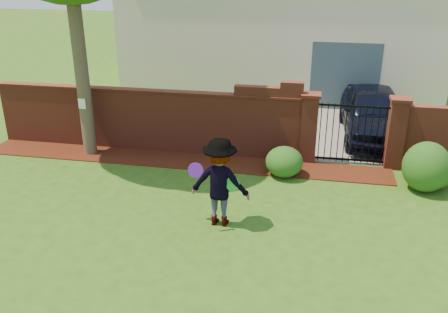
% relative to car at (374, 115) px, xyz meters
% --- Properties ---
extents(ground, '(80.00, 80.00, 0.01)m').
position_rel_car_xyz_m(ground, '(-4.28, -6.05, -0.77)').
color(ground, '#2E5816').
rests_on(ground, ground).
extents(mulch_bed, '(11.10, 1.08, 0.03)m').
position_rel_car_xyz_m(mulch_bed, '(-5.23, -2.71, -0.75)').
color(mulch_bed, '#39150A').
rests_on(mulch_bed, ground).
extents(brick_wall, '(8.70, 0.31, 2.16)m').
position_rel_car_xyz_m(brick_wall, '(-6.29, -2.05, 0.16)').
color(brick_wall, maroon).
rests_on(brick_wall, ground).
extents(pillar_left, '(0.50, 0.50, 1.88)m').
position_rel_car_xyz_m(pillar_left, '(-1.88, -2.05, 0.19)').
color(pillar_left, maroon).
rests_on(pillar_left, ground).
extents(pillar_right, '(0.50, 0.50, 1.88)m').
position_rel_car_xyz_m(pillar_right, '(0.32, -2.05, 0.19)').
color(pillar_right, maroon).
rests_on(pillar_right, ground).
extents(iron_gate, '(1.78, 0.03, 1.60)m').
position_rel_car_xyz_m(iron_gate, '(-0.78, -2.05, 0.09)').
color(iron_gate, black).
rests_on(iron_gate, ground).
extents(driveway, '(3.20, 8.00, 0.01)m').
position_rel_car_xyz_m(driveway, '(-0.78, 1.95, -0.76)').
color(driveway, gray).
rests_on(driveway, ground).
extents(house, '(12.40, 6.40, 6.30)m').
position_rel_car_xyz_m(house, '(-3.28, 5.95, 2.40)').
color(house, beige).
rests_on(house, ground).
extents(car, '(1.92, 4.53, 1.53)m').
position_rel_car_xyz_m(car, '(0.00, 0.00, 0.00)').
color(car, black).
rests_on(car, ground).
extents(paper_notice, '(0.20, 0.01, 0.28)m').
position_rel_car_xyz_m(paper_notice, '(-7.88, -2.84, 0.74)').
color(paper_notice, white).
rests_on(paper_notice, tree).
extents(shrub_left, '(0.94, 0.94, 0.77)m').
position_rel_car_xyz_m(shrub_left, '(-2.43, -3.13, -0.38)').
color(shrub_left, '#164C17').
rests_on(shrub_left, ground).
extents(shrub_middle, '(1.09, 1.09, 1.20)m').
position_rel_car_xyz_m(shrub_middle, '(0.88, -3.32, -0.16)').
color(shrub_middle, '#164C17').
rests_on(shrub_middle, ground).
extents(shrub_right, '(0.97, 0.97, 0.86)m').
position_rel_car_xyz_m(shrub_right, '(1.10, -3.13, -0.33)').
color(shrub_right, '#164C17').
rests_on(shrub_right, ground).
extents(man, '(1.24, 0.76, 1.87)m').
position_rel_car_xyz_m(man, '(-3.55, -5.75, 0.17)').
color(man, gray).
rests_on(man, ground).
extents(frisbee_purple, '(0.31, 0.19, 0.30)m').
position_rel_car_xyz_m(frisbee_purple, '(-3.96, -6.05, 0.56)').
color(frisbee_purple, purple).
rests_on(frisbee_purple, man).
extents(frisbee_green, '(0.29, 0.07, 0.29)m').
position_rel_car_xyz_m(frisbee_green, '(-3.28, -5.83, 0.22)').
color(frisbee_green, green).
rests_on(frisbee_green, man).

